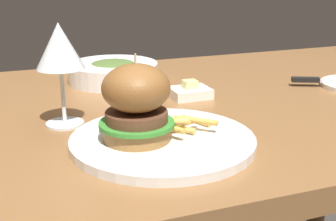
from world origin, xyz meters
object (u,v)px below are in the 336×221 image
main_plate (163,141)px  table_knife (335,81)px  burger_sandwich (136,103)px  soup_bowl (113,71)px  butter_dish (190,92)px  wine_glass (60,49)px

main_plate → table_knife: table_knife is taller
main_plate → burger_sandwich: bearing=175.9°
burger_sandwich → soup_bowl: burger_sandwich is taller
burger_sandwich → soup_bowl: size_ratio=0.63×
main_plate → soup_bowl: bearing=86.2°
burger_sandwich → butter_dish: (0.18, 0.22, -0.06)m
main_plate → table_knife: bearing=21.6°
burger_sandwich → butter_dish: 0.29m
main_plate → burger_sandwich: 0.08m
wine_glass → burger_sandwich: bearing=-59.5°
burger_sandwich → wine_glass: bearing=120.5°
table_knife → butter_dish: butter_dish is taller
main_plate → table_knife: size_ratio=1.30×
wine_glass → soup_bowl: (0.15, 0.26, -0.11)m
butter_dish → soup_bowl: (-0.11, 0.18, 0.01)m
butter_dish → burger_sandwich: bearing=-129.4°
wine_glass → soup_bowl: 0.32m
main_plate → wine_glass: size_ratio=1.62×
wine_glass → main_plate: bearing=-49.7°
butter_dish → soup_bowl: soup_bowl is taller
wine_glass → soup_bowl: wine_glass is taller
burger_sandwich → soup_bowl: bearing=80.6°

